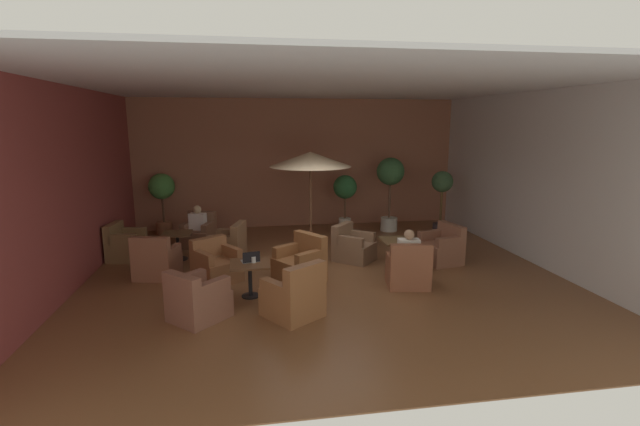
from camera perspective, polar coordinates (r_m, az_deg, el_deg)
name	(u,v)px	position (r m, az deg, el deg)	size (l,w,h in m)	color
ground_plane	(324,274)	(9.36, 0.45, -7.67)	(9.51, 9.10, 0.02)	brown
wall_back_brick	(298,163)	(13.37, -2.79, 6.29)	(9.51, 0.08, 3.72)	#A1644A
wall_left_accent	(68,189)	(9.38, -29.29, 2.64)	(0.08, 9.10, 3.72)	brown
wall_right_plain	(541,179)	(10.76, 26.11, 3.89)	(0.08, 9.10, 3.72)	silver
ceiling_slab	(324,85)	(8.87, 0.49, 15.91)	(9.51, 9.10, 0.06)	silver
cafe_table_front_left	(250,270)	(8.10, -8.85, -7.11)	(0.70, 0.70, 0.62)	black
armchair_front_left_north	(216,265)	(9.12, -13.03, -6.42)	(1.06, 1.07, 0.81)	brown
armchair_front_left_east	(197,300)	(7.42, -15.27, -10.61)	(1.06, 1.06, 0.82)	brown
armchair_front_left_south	(294,297)	(7.27, -3.28, -10.54)	(1.07, 1.08, 0.93)	#915934
armchair_front_left_west	(301,264)	(8.84, -2.46, -6.50)	(1.09, 1.10, 0.91)	#915B33
cafe_table_front_right	(178,240)	(10.63, -17.57, -3.30)	(0.62, 0.62, 0.62)	black
armchair_front_right_north	(126,246)	(11.07, -23.33, -3.83)	(0.84, 0.84, 0.84)	brown
armchair_front_right_east	(157,262)	(9.60, -19.96, -5.84)	(0.90, 0.92, 0.89)	#915840
armchair_front_right_south	(229,247)	(10.26, -11.47, -4.24)	(0.88, 0.93, 0.87)	brown
armchair_front_right_west	(199,234)	(11.69, -15.04, -2.54)	(0.89, 0.90, 0.84)	brown
cafe_table_mid_center	(399,246)	(9.68, 9.93, -4.15)	(0.74, 0.74, 0.62)	black
armchair_mid_center_north	(353,247)	(10.16, 4.14, -4.32)	(1.08, 1.07, 0.81)	brown
armchair_mid_center_east	(408,271)	(8.70, 11.09, -7.15)	(0.87, 0.82, 0.88)	brown
armchair_mid_center_south	(441,248)	(10.31, 15.09, -4.34)	(0.89, 0.95, 0.85)	brown
patio_umbrella_tall_red	(310,160)	(11.08, -1.22, 6.73)	(2.02, 2.02, 2.34)	#2D2D2D
potted_tree_left_corner	(345,192)	(12.64, 3.18, 2.65)	(0.66, 0.66, 1.61)	silver
potted_tree_mid_left	(390,180)	(12.82, 8.87, 4.15)	(0.77, 0.77, 2.09)	silver
potted_tree_mid_right	(162,193)	(13.02, -19.33, 2.38)	(0.70, 0.70, 1.69)	#A26744
potted_tree_right_corner	(442,193)	(12.52, 15.14, 2.45)	(0.57, 0.57, 1.78)	#3B2F35
patron_blue_shirt	(198,219)	(11.57, -15.22, -0.77)	(0.44, 0.33, 0.62)	silver
patron_by_window	(409,250)	(8.63, 11.13, -4.59)	(0.43, 0.29, 0.69)	silver
iced_drink_cup	(254,260)	(8.06, -8.40, -5.85)	(0.08, 0.08, 0.11)	white
open_laptop	(251,259)	(8.10, -8.76, -5.79)	(0.35, 0.29, 0.20)	#9EA0A5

